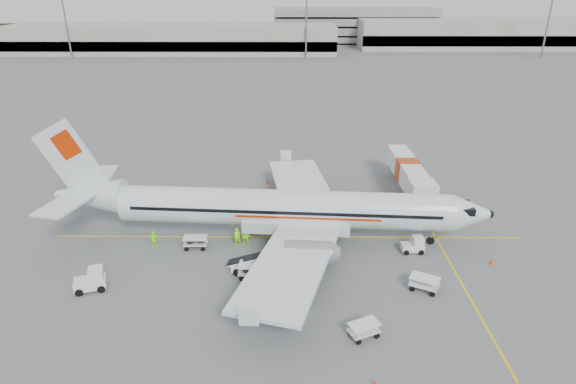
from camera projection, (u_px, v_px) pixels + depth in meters
name	position (u px, v px, depth m)	size (l,w,h in m)	color
ground	(288.00, 237.00, 45.55)	(360.00, 360.00, 0.00)	#56595B
stripe_lead	(288.00, 237.00, 45.55)	(44.00, 0.20, 0.01)	yellow
stripe_cross	(463.00, 287.00, 38.15)	(0.20, 20.00, 0.01)	yellow
terminal_west	(173.00, 39.00, 163.06)	(110.00, 22.00, 9.00)	gray
terminal_east	(481.00, 33.00, 176.00)	(90.00, 26.00, 10.00)	gray
parking_garage	(354.00, 24.00, 189.19)	(62.00, 24.00, 14.00)	slate
treeline	(290.00, 31.00, 204.67)	(300.00, 3.00, 6.00)	black
mast_west	(66.00, 21.00, 149.63)	(3.20, 1.20, 22.00)	slate
mast_center	(306.00, 21.00, 149.22)	(3.20, 1.20, 22.00)	slate
mast_east	(548.00, 21.00, 148.80)	(3.20, 1.20, 22.00)	slate
aircraft	(285.00, 185.00, 43.08)	(39.83, 31.22, 10.98)	silver
jet_bridge	(407.00, 178.00, 53.93)	(2.91, 15.54, 4.08)	silver
belt_loader	(255.00, 258.00, 39.53)	(5.16, 1.93, 2.79)	silver
tug_fore	(413.00, 244.00, 42.78)	(1.95, 1.12, 1.51)	silver
tug_mid	(294.00, 301.00, 35.15)	(2.00, 1.15, 1.55)	silver
tug_aft	(90.00, 280.00, 37.45)	(2.36, 1.35, 1.82)	silver
cart_loaded_a	(253.00, 271.00, 39.09)	(2.39, 1.41, 1.25)	silver
cart_loaded_b	(196.00, 243.00, 43.50)	(2.13, 1.26, 1.11)	silver
cart_empty_a	(364.00, 330.00, 32.58)	(2.08, 1.23, 1.08)	silver
cart_empty_b	(424.00, 284.00, 37.51)	(2.22, 1.31, 1.16)	silver
cone_nose	(493.00, 261.00, 41.03)	(0.41, 0.41, 0.67)	#F44B17
cone_port	(267.00, 181.00, 57.70)	(0.35, 0.35, 0.57)	#F44B17
cone_stbd	(377.00, 383.00, 28.55)	(0.40, 0.40, 0.66)	#F44B17
crew_a	(237.00, 237.00, 43.86)	(0.62, 0.41, 1.71)	#84F210
crew_b	(246.00, 236.00, 43.83)	(0.90, 0.70, 1.85)	#84F210
crew_c	(271.00, 281.00, 37.14)	(1.24, 0.71, 1.92)	#84F210
crew_d	(154.00, 240.00, 43.33)	(1.01, 0.42, 1.73)	#84F210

